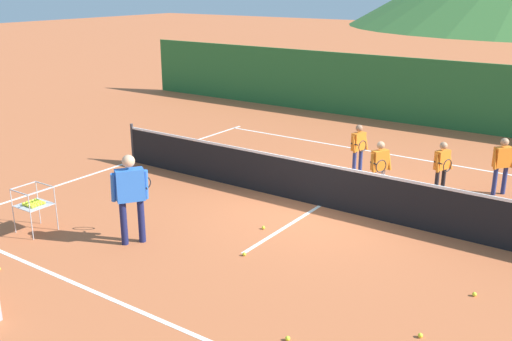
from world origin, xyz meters
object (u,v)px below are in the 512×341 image
tennis_net (321,184)px  ball_cart (34,204)px  tennis_ball_0 (263,228)px  student_3 (502,161)px  tennis_ball_1 (244,254)px  student_1 (380,164)px  tennis_ball_5 (474,294)px  student_0 (359,145)px  tennis_ball_3 (288,338)px  tennis_ball_6 (420,335)px  student_2 (442,164)px  instructor (131,191)px

tennis_net → ball_cart: tennis_net is taller
ball_cart → tennis_ball_0: bearing=36.2°
student_3 → tennis_ball_1: student_3 is taller
student_1 → tennis_ball_5: 4.48m
student_0 → tennis_ball_0: size_ratio=18.71×
student_3 → tennis_ball_3: student_3 is taller
tennis_ball_5 → tennis_ball_6: bearing=-101.0°
tennis_ball_1 → tennis_ball_6: 3.50m
tennis_ball_3 → tennis_ball_0: bearing=129.2°
student_1 → student_3: bearing=38.2°
student_1 → tennis_ball_0: student_1 is taller
tennis_ball_0 → student_0: bearing=90.0°
ball_cart → tennis_ball_6: 7.43m
student_1 → ball_cart: student_1 is taller
tennis_ball_6 → tennis_ball_3: bearing=-142.9°
student_0 → tennis_ball_3: bearing=-71.6°
student_0 → student_1: bearing=-48.5°
student_1 → student_3: 2.79m
student_1 → student_2: bearing=39.6°
ball_cart → tennis_ball_0: (3.56, 2.60, -0.55)m
student_1 → student_2: (1.10, 0.91, -0.03)m
instructor → tennis_net: bearing=61.9°
instructor → student_1: size_ratio=1.32×
tennis_ball_6 → tennis_ball_0: bearing=154.6°
student_2 → tennis_ball_6: 5.96m
student_1 → tennis_ball_5: (3.01, -3.24, -0.74)m
student_0 → tennis_ball_6: 7.17m
student_1 → student_2: size_ratio=1.04×
student_2 → tennis_ball_1: (-1.82, -5.05, -0.72)m
student_2 → student_3: (1.09, 0.81, 0.05)m
tennis_ball_3 → tennis_ball_1: bearing=138.8°
tennis_net → tennis_ball_6: tennis_net is taller
instructor → student_0: bearing=75.0°
tennis_ball_1 → instructor: bearing=-160.2°
tennis_ball_1 → tennis_ball_5: same height
tennis_ball_5 → tennis_ball_6: 1.58m
student_2 → tennis_ball_5: bearing=-65.3°
instructor → ball_cart: 2.10m
tennis_net → student_2: size_ratio=9.22×
tennis_net → ball_cart: (-3.86, -4.33, 0.08)m
instructor → tennis_ball_0: size_ratio=25.07×
tennis_net → tennis_ball_3: bearing=-66.0°
ball_cart → student_3: bearing=46.8°
tennis_net → student_3: (2.99, 2.97, 0.30)m
student_3 → tennis_ball_0: (-3.29, -4.70, -0.76)m
tennis_ball_1 → student_3: bearing=63.5°
student_1 → tennis_ball_1: bearing=-99.9°
student_1 → tennis_ball_3: size_ratio=19.00×
student_0 → tennis_ball_0: bearing=-90.0°
tennis_ball_3 → tennis_net: bearing=114.0°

